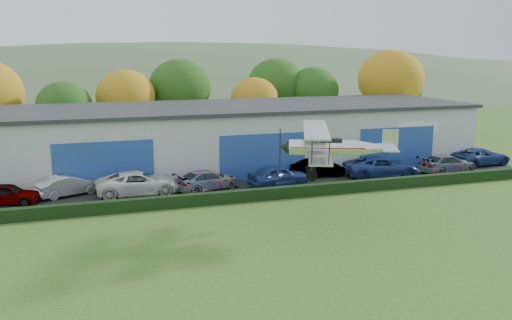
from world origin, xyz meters
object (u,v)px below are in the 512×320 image
object	(u,v)px
hangar	(242,135)
car_8	(481,156)
car_0	(7,194)
car_2	(139,183)
car_5	(317,168)
biplane	(333,146)
car_4	(278,176)
car_7	(447,164)
car_3	(207,180)
car_1	(69,185)
car_6	(382,167)

from	to	relation	value
hangar	car_8	xyz separation A→B (m)	(20.01, -6.95, -1.87)
car_0	car_8	world-z (taller)	car_8
car_2	car_5	xyz separation A→B (m)	(14.08, 1.20, -0.11)
biplane	car_4	bearing A→B (deg)	113.77
car_7	car_8	world-z (taller)	car_8
car_5	car_8	size ratio (longest dim) A/B	0.80
hangar	car_8	size ratio (longest dim) A/B	7.65
car_0	car_5	size ratio (longest dim) A/B	0.96
car_0	biplane	size ratio (longest dim) A/B	0.53
car_2	car_4	xyz separation A→B (m)	(10.09, -0.69, -0.03)
car_2	hangar	bearing A→B (deg)	-50.43
car_3	car_1	bearing A→B (deg)	63.94
car_6	car_7	bearing A→B (deg)	-83.72
car_5	car_8	distance (m)	15.72
hangar	car_4	size ratio (longest dim) A/B	8.80
car_0	car_1	bearing A→B (deg)	-61.19
car_0	car_8	xyz separation A→B (m)	(38.28, 0.86, 0.04)
hangar	car_7	xyz separation A→B (m)	(15.17, -8.63, -1.87)
hangar	biplane	distance (m)	17.32
car_5	car_8	bearing A→B (deg)	-85.94
car_4	car_8	bearing A→B (deg)	-95.34
car_4	car_5	distance (m)	4.42
car_0	biplane	bearing A→B (deg)	-103.80
car_4	car_2	bearing A→B (deg)	75.80
biplane	car_2	bearing A→B (deg)	160.45
car_6	car_8	size ratio (longest dim) A/B	1.12
car_0	car_2	xyz separation A→B (m)	(8.48, -0.15, 0.12)
car_2	car_5	bearing A→B (deg)	-84.67
car_7	biplane	xyz separation A→B (m)	(-14.66, -8.58, 3.71)
car_3	car_8	world-z (taller)	car_8
car_1	car_2	size ratio (longest dim) A/B	0.75
car_8	biplane	bearing A→B (deg)	114.43
car_3	biplane	distance (m)	11.28
car_0	car_2	size ratio (longest dim) A/B	0.69
car_4	car_8	xyz separation A→B (m)	(19.71, 1.71, -0.05)
hangar	car_0	world-z (taller)	hangar
car_3	car_6	world-z (taller)	car_6
car_5	car_7	distance (m)	11.04
car_3	car_8	bearing A→B (deg)	-105.33
car_5	car_6	size ratio (longest dim) A/B	0.71
car_2	car_4	bearing A→B (deg)	-93.46
car_5	car_7	bearing A→B (deg)	-95.02
hangar	car_1	size ratio (longest dim) A/B	9.18
car_0	car_3	world-z (taller)	car_3
hangar	car_0	xyz separation A→B (m)	(-18.27, -7.81, -1.91)
car_5	car_1	bearing A→B (deg)	94.58
car_1	car_4	xyz separation A→B (m)	(14.75, -1.94, 0.06)
car_0	car_2	bearing A→B (deg)	-78.25
car_6	biplane	distance (m)	12.85
car_3	car_8	distance (m)	24.98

